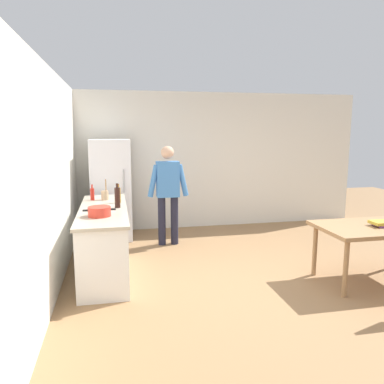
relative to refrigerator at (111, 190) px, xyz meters
The scene contains 13 objects.
ground_plane 3.19m from the refrigerator, 51.63° to the right, with size 14.00×14.00×0.00m, color #936D47.
wall_back 2.04m from the refrigerator, 17.53° to the left, with size 6.40×0.12×2.70m, color silver.
wall_left 2.35m from the refrigerator, 107.65° to the right, with size 0.12×5.60×2.70m, color silver.
kitchen_counter 1.66m from the refrigerator, 93.58° to the right, with size 0.64×2.20×0.90m.
refrigerator is the anchor object (origin of this frame).
person 1.10m from the refrigerator, 30.23° to the right, with size 0.70×0.22×1.70m.
dining_table 4.27m from the refrigerator, 39.29° to the right, with size 1.40×0.90×0.75m.
cooking_pot 2.11m from the refrigerator, 93.54° to the right, with size 0.40×0.28×0.12m.
utensil_jar 0.97m from the refrigerator, 94.98° to the right, with size 0.11×0.11×0.32m.
bottle_oil_amber 1.26m from the refrigerator, 84.66° to the right, with size 0.06×0.06×0.28m.
bottle_sauce_red 0.99m from the refrigerator, 106.05° to the right, with size 0.06×0.06×0.24m.
bottle_wine_dark 1.62m from the refrigerator, 86.55° to the right, with size 0.08×0.08×0.34m.
book_stack 4.37m from the refrigerator, 38.99° to the right, with size 0.27×0.20×0.07m.
Camera 1 is at (-1.83, -4.41, 1.96)m, focal length 35.16 mm.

